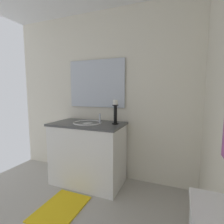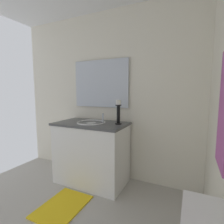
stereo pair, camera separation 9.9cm
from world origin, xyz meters
TOP-DOWN VIEW (x-y plane):
  - wall_left at (-1.48, 0.00)m, footprint 0.04×2.91m
  - vanity_cabinet at (-1.15, -0.02)m, footprint 0.58×1.01m
  - sink_basin at (-1.15, -0.02)m, footprint 0.40×0.40m
  - mirror at (-1.43, -0.02)m, footprint 0.02×0.89m
  - candle_holder_tall at (-1.22, 0.37)m, footprint 0.09×0.09m
  - bath_mat at (-0.53, -0.02)m, footprint 0.60×0.44m

SIDE VIEW (x-z plane):
  - bath_mat at x=-0.53m, z-range 0.00..0.02m
  - vanity_cabinet at x=-1.15m, z-range 0.00..0.86m
  - sink_basin at x=-1.15m, z-range 0.70..0.95m
  - candle_holder_tall at x=-1.22m, z-range 0.87..1.19m
  - wall_left at x=-1.48m, z-range 0.00..2.45m
  - mirror at x=-1.43m, z-range 1.06..1.76m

